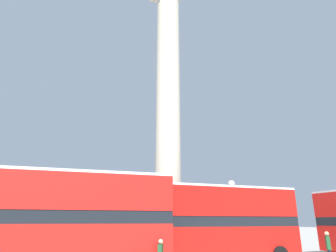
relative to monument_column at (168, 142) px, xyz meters
The scene contains 5 objects.
monument_column is the anchor object (origin of this frame).
bus_a 8.02m from the monument_column, 86.39° to the right, with size 10.95×3.14×4.34m.
bus_b 12.22m from the monument_column, 142.10° to the right, with size 10.96×3.60×4.50m.
street_lamp 7.05m from the monument_column, 39.41° to the right, with size 0.48×0.48×5.15m.
pedestrian_near_lamp 12.70m from the monument_column, 54.94° to the right, with size 0.46×0.48×1.82m.
Camera 1 is at (-8.81, -21.34, 2.34)m, focal length 32.00 mm.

